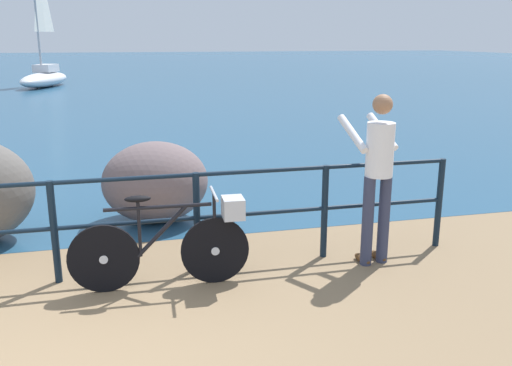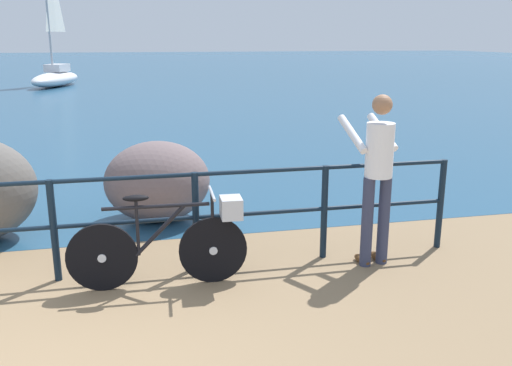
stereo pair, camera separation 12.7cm
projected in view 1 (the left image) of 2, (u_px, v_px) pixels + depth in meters
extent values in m
cube|color=#846B4C|center=(104.00, 98.00, 22.26)|extent=(120.00, 120.00, 0.10)
cube|color=navy|center=(111.00, 65.00, 48.48)|extent=(120.00, 90.00, 0.01)
cylinder|color=black|center=(54.00, 233.00, 5.25)|extent=(0.07, 0.07, 1.02)
cylinder|color=black|center=(197.00, 222.00, 5.56)|extent=(0.07, 0.07, 1.02)
cylinder|color=black|center=(324.00, 212.00, 5.88)|extent=(0.07, 0.07, 1.02)
cylinder|color=black|center=(439.00, 203.00, 6.19)|extent=(0.07, 0.07, 1.02)
cylinder|color=black|center=(49.00, 183.00, 5.12)|extent=(8.23, 0.04, 0.04)
cylinder|color=black|center=(54.00, 229.00, 5.24)|extent=(8.23, 0.04, 0.04)
cylinder|color=black|center=(104.00, 259.00, 5.09)|extent=(0.66, 0.06, 0.66)
cylinder|color=#B7BCC6|center=(104.00, 259.00, 5.09)|extent=(0.08, 0.06, 0.08)
cylinder|color=black|center=(215.00, 250.00, 5.29)|extent=(0.66, 0.06, 0.66)
cylinder|color=#B7BCC6|center=(215.00, 250.00, 5.29)|extent=(0.08, 0.06, 0.08)
cylinder|color=black|center=(158.00, 207.00, 5.07)|extent=(0.99, 0.07, 0.04)
cylinder|color=black|center=(162.00, 231.00, 5.13)|extent=(0.50, 0.06, 0.50)
cylinder|color=black|center=(139.00, 229.00, 5.09)|extent=(0.03, 0.03, 0.53)
ellipsoid|color=black|center=(138.00, 199.00, 5.01)|extent=(0.24, 0.11, 0.06)
cylinder|color=black|center=(215.00, 222.00, 5.22)|extent=(0.03, 0.03, 0.57)
cylinder|color=#B7BCC6|center=(214.00, 194.00, 5.14)|extent=(0.05, 0.48, 0.03)
cube|color=#B7BCC6|center=(233.00, 208.00, 5.22)|extent=(0.21, 0.25, 0.20)
cylinder|color=#333851|center=(368.00, 222.00, 5.67)|extent=(0.12, 0.12, 0.95)
ellipsoid|color=#513319|center=(362.00, 259.00, 5.84)|extent=(0.14, 0.27, 0.08)
cylinder|color=#333851|center=(384.00, 219.00, 5.75)|extent=(0.12, 0.12, 0.95)
ellipsoid|color=#513319|center=(378.00, 256.00, 5.91)|extent=(0.14, 0.27, 0.08)
cylinder|color=white|center=(380.00, 150.00, 5.52)|extent=(0.28, 0.28, 0.55)
sphere|color=#9E7051|center=(383.00, 104.00, 5.40)|extent=(0.20, 0.20, 0.20)
cylinder|color=white|center=(352.00, 134.00, 5.63)|extent=(0.16, 0.52, 0.34)
cylinder|color=white|center=(382.00, 131.00, 5.76)|extent=(0.16, 0.52, 0.34)
ellipsoid|color=#6D5B5C|center=(155.00, 182.00, 7.06)|extent=(1.35, 1.16, 1.04)
ellipsoid|color=white|center=(44.00, 80.00, 26.56)|extent=(2.52, 4.59, 0.70)
cube|color=silver|center=(46.00, 68.00, 26.72)|extent=(1.14, 1.48, 0.36)
cylinder|color=#B2B2B7|center=(37.00, 27.00, 25.74)|extent=(0.10, 0.10, 4.20)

